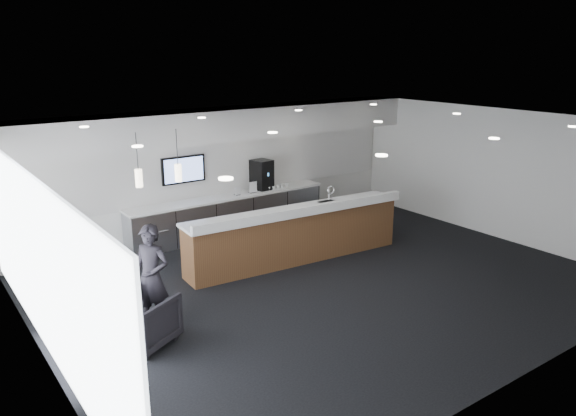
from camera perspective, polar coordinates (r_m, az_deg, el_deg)
ground at (r=10.79m, az=3.87°, el=-7.60°), size 10.00×10.00×0.00m
ceiling at (r=9.98m, az=4.19°, el=8.41°), size 10.00×8.00×0.02m
back_wall at (r=13.51m, az=-6.89°, el=3.85°), size 10.00×0.02×3.00m
left_wall at (r=8.20m, az=-24.14°, el=-5.49°), size 0.02×8.00×3.00m
right_wall at (r=13.93m, az=20.09°, el=3.36°), size 0.02×8.00×3.00m
soffit_bulkhead at (r=12.92m, az=-6.08°, el=8.51°), size 10.00×0.90×0.70m
alcove_panel at (r=13.46m, az=-6.84°, el=4.25°), size 9.80×0.06×1.40m
window_blinds_wall at (r=8.20m, az=-23.87°, el=-5.44°), size 0.04×7.36×2.55m
back_credenza at (r=13.45m, az=-6.00°, el=-0.66°), size 5.06×0.66×0.95m
wall_tv at (r=12.95m, az=-10.58°, el=3.85°), size 1.05×0.08×0.62m
pendant_left at (r=9.49m, az=-10.30°, el=3.21°), size 0.12×0.12×0.30m
pendant_right at (r=9.22m, az=-14.21°, el=2.61°), size 0.12×0.12×0.30m
ceiling_can_lights at (r=9.98m, az=4.18°, el=8.24°), size 7.00×5.00×0.02m
service_counter at (r=11.67m, az=0.79°, el=-2.67°), size 4.92×1.16×1.49m
coffee_machine at (r=13.80m, az=-2.69°, el=3.41°), size 0.48×0.58×0.73m
info_sign_left at (r=13.30m, az=-5.14°, el=1.74°), size 0.15×0.03×0.21m
info_sign_right at (r=13.49m, az=-3.57°, el=2.12°), size 0.20×0.03×0.27m
armchair at (r=8.80m, az=-14.51°, el=-10.95°), size 1.16×1.15×0.79m
lounge_guest at (r=9.12m, az=-13.67°, el=-6.80°), size 0.68×0.74×1.69m
cup_0 at (r=14.07m, az=-0.10°, el=2.33°), size 0.09×0.09×0.08m
cup_1 at (r=13.99m, az=-0.57°, el=2.25°), size 0.12×0.12×0.08m
cup_2 at (r=13.91m, az=-1.04°, el=2.17°), size 0.11×0.11×0.08m
cup_3 at (r=13.83m, az=-1.51°, el=2.09°), size 0.11×0.11×0.08m
cup_4 at (r=13.76m, az=-2.00°, el=2.01°), size 0.12×0.12×0.08m
cup_5 at (r=13.68m, az=-2.48°, el=1.93°), size 0.10×0.10×0.08m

